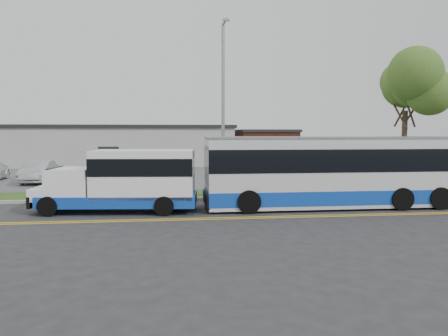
{
  "coord_description": "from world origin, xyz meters",
  "views": [
    {
      "loc": [
        0.05,
        -21.74,
        3.55
      ],
      "look_at": [
        2.97,
        2.15,
        1.6
      ],
      "focal_mm": 35.0,
      "sensor_mm": 36.0,
      "label": 1
    }
  ],
  "objects": [
    {
      "name": "lane_line_north",
      "position": [
        0.0,
        -3.85,
        0.01
      ],
      "size": [
        70.0,
        0.12,
        0.01
      ],
      "primitive_type": "cube",
      "color": "gold",
      "rests_on": "ground"
    },
    {
      "name": "curb",
      "position": [
        0.0,
        1.1,
        0.07
      ],
      "size": [
        80.0,
        0.3,
        0.15
      ],
      "primitive_type": "cube",
      "color": "#9E9B93",
      "rests_on": "ground"
    },
    {
      "name": "parking_lot",
      "position": [
        0.0,
        17.0,
        0.05
      ],
      "size": [
        80.0,
        25.0,
        0.1
      ],
      "primitive_type": "cube",
      "color": "#4C4C4F",
      "rests_on": "ground"
    },
    {
      "name": "tree_east",
      "position": [
        14.0,
        3.0,
        6.2
      ],
      "size": [
        5.2,
        5.2,
        8.33
      ],
      "color": "#362A1D",
      "rests_on": "verge"
    },
    {
      "name": "commercial_building",
      "position": [
        -6.0,
        27.0,
        2.18
      ],
      "size": [
        25.4,
        10.4,
        4.35
      ],
      "color": "#9E9E99",
      "rests_on": "ground"
    },
    {
      "name": "lane_line_south",
      "position": [
        0.0,
        -4.15,
        0.01
      ],
      "size": [
        70.0,
        0.12,
        0.01
      ],
      "primitive_type": "cube",
      "color": "gold",
      "rests_on": "ground"
    },
    {
      "name": "parked_car_a",
      "position": [
        -9.08,
        9.71,
        0.86
      ],
      "size": [
        1.69,
        4.65,
        1.52
      ],
      "primitive_type": "imported",
      "rotation": [
        0.0,
        0.0,
        0.02
      ],
      "color": "silver",
      "rests_on": "parking_lot"
    },
    {
      "name": "streetlight_near",
      "position": [
        3.0,
        2.73,
        5.23
      ],
      "size": [
        0.35,
        1.53,
        9.5
      ],
      "color": "gray",
      "rests_on": "verge"
    },
    {
      "name": "ground",
      "position": [
        0.0,
        0.0,
        0.0
      ],
      "size": [
        140.0,
        140.0,
        0.0
      ],
      "primitive_type": "plane",
      "color": "#28282B",
      "rests_on": "ground"
    },
    {
      "name": "shuttle_bus",
      "position": [
        -1.86,
        -1.87,
        1.48
      ],
      "size": [
        7.42,
        3.05,
        2.77
      ],
      "rotation": [
        0.0,
        0.0,
        -0.1
      ],
      "color": "#1041B2",
      "rests_on": "ground"
    },
    {
      "name": "transit_bus",
      "position": [
        7.69,
        -1.8,
        1.7
      ],
      "size": [
        12.14,
        2.97,
        3.37
      ],
      "rotation": [
        0.0,
        0.0,
        -0.0
      ],
      "color": "silver",
      "rests_on": "ground"
    },
    {
      "name": "brick_wing",
      "position": [
        10.5,
        26.0,
        1.96
      ],
      "size": [
        6.3,
        7.3,
        3.9
      ],
      "color": "brown",
      "rests_on": "ground"
    },
    {
      "name": "verge",
      "position": [
        0.0,
        2.9,
        0.05
      ],
      "size": [
        80.0,
        3.3,
        0.1
      ],
      "primitive_type": "cube",
      "color": "#2B4D19",
      "rests_on": "ground"
    }
  ]
}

